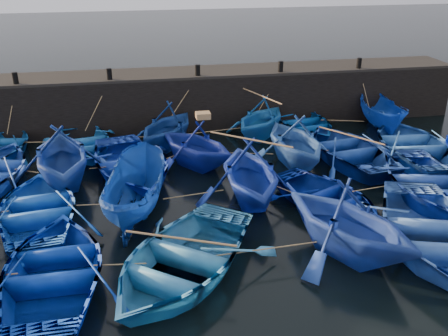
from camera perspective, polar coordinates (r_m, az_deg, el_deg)
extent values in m
plane|color=black|center=(15.72, 2.24, -7.00)|extent=(120.00, 120.00, 0.00)
cube|color=black|center=(24.78, -3.26, 7.92)|extent=(26.00, 2.50, 2.50)
cube|color=black|center=(24.45, -3.33, 10.87)|extent=(26.00, 2.50, 0.12)
cylinder|color=black|center=(23.79, -22.75, 9.47)|extent=(0.24, 0.24, 0.50)
cylinder|color=black|center=(23.31, -12.98, 10.44)|extent=(0.24, 0.24, 0.50)
cylinder|color=black|center=(23.51, -3.04, 11.12)|extent=(0.24, 0.24, 0.50)
cylinder|color=black|center=(24.38, 6.50, 11.46)|extent=(0.24, 0.24, 0.50)
cylinder|color=black|center=(25.84, 15.18, 11.51)|extent=(0.24, 0.24, 0.50)
imported|color=navy|center=(22.85, -24.06, 2.32)|extent=(3.92, 4.94, 0.92)
imported|color=#1354A3|center=(22.11, -15.75, 2.90)|extent=(4.14, 5.15, 0.95)
imported|color=navy|center=(21.80, -6.55, 4.88)|extent=(4.93, 5.06, 2.03)
imported|color=blue|center=(22.82, 4.24, 5.77)|extent=(4.90, 4.93, 1.97)
imported|color=navy|center=(23.96, 8.98, 5.20)|extent=(4.08, 5.22, 0.99)
imported|color=#0D3797|center=(24.86, 17.66, 5.77)|extent=(2.08, 4.28, 1.59)
imported|color=navy|center=(19.01, -18.07, 1.55)|extent=(4.58, 5.13, 2.44)
imported|color=blue|center=(19.11, -10.63, 0.44)|extent=(5.20, 6.41, 1.17)
imported|color=navy|center=(19.65, -3.22, 2.83)|extent=(4.95, 5.06, 2.02)
imported|color=#2C5AAA|center=(19.97, 8.19, 3.26)|extent=(4.04, 4.55, 2.21)
imported|color=navy|center=(20.97, 14.13, 2.14)|extent=(4.45, 5.74, 1.10)
imported|color=#2356A6|center=(22.04, 20.96, 2.48)|extent=(4.75, 6.22, 1.21)
imported|color=blue|center=(16.80, -20.40, -4.40)|extent=(4.19, 5.46, 1.05)
imported|color=navy|center=(16.24, -10.21, -2.72)|extent=(2.72, 4.88, 1.78)
imported|color=#1834A1|center=(16.81, 2.95, -0.46)|extent=(3.86, 4.44, 2.28)
imported|color=navy|center=(17.03, 11.70, -3.18)|extent=(4.72, 5.31, 0.91)
imported|color=#1D41A1|center=(18.87, 22.00, -1.40)|extent=(4.92, 6.09, 1.12)
imported|color=navy|center=(13.67, -18.76, -10.91)|extent=(3.85, 5.37, 1.11)
imported|color=#2C76BF|center=(13.37, -4.95, -10.26)|extent=(6.63, 6.93, 1.17)
imported|color=#1D3C93|center=(14.31, 14.11, -5.78)|extent=(5.44, 5.68, 2.31)
imported|color=#2D56A8|center=(15.74, 22.45, -6.46)|extent=(5.67, 6.73, 1.19)
cube|color=olive|center=(19.31, -2.41, 6.02)|extent=(0.55, 0.45, 0.24)
cylinder|color=tan|center=(22.39, -20.00, 2.81)|extent=(1.55, 0.24, 0.04)
cylinder|color=tan|center=(21.94, -11.15, 3.42)|extent=(1.76, 0.12, 0.04)
cylinder|color=tan|center=(22.36, -1.03, 4.27)|extent=(2.50, 0.37, 0.04)
cylinder|color=tan|center=(23.43, 6.65, 5.04)|extent=(0.39, 0.42, 0.04)
cylinder|color=tan|center=(24.37, 13.38, 5.29)|extent=(1.94, 0.63, 0.04)
cylinder|color=tan|center=(19.70, -21.63, -0.31)|extent=(0.91, 0.50, 0.04)
cylinder|color=tan|center=(19.15, -14.23, 0.02)|extent=(0.62, 0.09, 0.04)
cylinder|color=tan|center=(19.43, -6.84, 0.97)|extent=(0.81, 0.62, 0.04)
cylinder|color=tan|center=(19.90, 2.51, 1.70)|extent=(2.12, 0.59, 0.04)
cylinder|color=tan|center=(20.54, 11.18, 1.97)|extent=(0.51, 0.09, 0.04)
cylinder|color=tan|center=(21.47, 17.63, 2.25)|extent=(0.97, 0.28, 0.04)
cylinder|color=tan|center=(16.53, -15.33, -4.08)|extent=(1.20, 0.16, 0.04)
cylinder|color=tan|center=(16.62, -3.48, -3.04)|extent=(2.07, 0.31, 0.04)
cylinder|color=tan|center=(16.98, 7.31, -2.59)|extent=(0.68, 0.95, 0.04)
cylinder|color=tan|center=(17.86, 17.14, -2.13)|extent=(1.94, 0.29, 0.04)
cylinder|color=tan|center=(13.44, -11.92, -10.74)|extent=(1.41, 0.21, 0.04)
cylinder|color=tan|center=(13.81, 4.91, -9.18)|extent=(2.92, 0.17, 0.04)
cylinder|color=tan|center=(15.14, 18.32, -7.22)|extent=(0.74, 0.07, 0.04)
cylinder|color=tan|center=(23.81, -23.12, 6.18)|extent=(0.65, 0.60, 2.08)
cylinder|color=tan|center=(23.21, -14.26, 6.96)|extent=(1.30, 0.80, 2.09)
cylinder|color=tan|center=(23.24, -4.87, 7.63)|extent=(1.74, 0.88, 2.09)
cylinder|color=tan|center=(24.16, 5.00, 8.27)|extent=(1.44, 0.55, 2.09)
cylinder|color=tan|center=(24.65, 7.33, 8.48)|extent=(0.80, 0.15, 2.08)
cylinder|color=tan|center=(25.84, 15.80, 8.50)|extent=(0.55, 0.75, 2.08)
cylinder|color=#99724C|center=(22.53, 4.31, 8.22)|extent=(1.08, 2.84, 0.06)
cylinder|color=#99724C|center=(20.77, 14.29, 3.62)|extent=(1.77, 2.49, 0.06)
cylinder|color=#99724C|center=(16.36, 3.03, 3.27)|extent=(2.34, 1.97, 0.06)
cylinder|color=#99724C|center=(13.03, -5.05, -8.03)|extent=(2.74, 1.32, 0.06)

